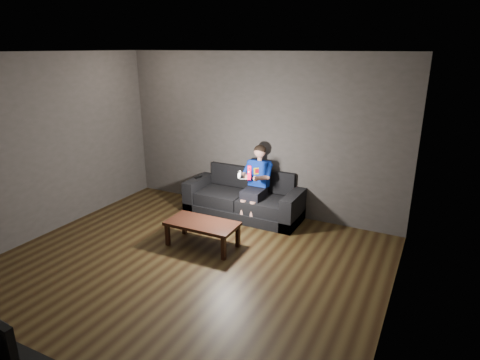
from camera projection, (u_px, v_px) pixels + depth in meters
The scene contains 11 objects.
floor at pixel (174, 276), 5.06m from camera, with size 5.00×5.00×0.00m, color black.
back_wall at pixel (258, 135), 6.75m from camera, with size 5.00×0.04×2.70m, color #34312E.
left_wall at pixel (26, 151), 5.72m from camera, with size 0.04×5.00×2.70m, color #34312E.
right_wall at pixel (396, 214), 3.55m from camera, with size 0.04×5.00×2.70m, color #34312E.
ceiling at pixel (160, 53), 4.21m from camera, with size 5.00×5.00×0.02m, color white.
sofa at pixel (245, 200), 6.89m from camera, with size 1.99×0.86×0.77m.
child at pixel (257, 178), 6.61m from camera, with size 0.49×0.60×1.20m.
wii_remote_red at pixel (249, 173), 6.11m from camera, with size 0.07×0.09×0.22m.
nunchuk_white at pixel (240, 175), 6.21m from camera, with size 0.07×0.09×0.14m.
wii_remote_black at pixel (198, 177), 7.12m from camera, with size 0.07×0.15×0.03m.
coffee_table at pixel (202, 225), 5.74m from camera, with size 1.04×0.54×0.37m.
Camera 1 is at (2.77, -3.55, 2.76)m, focal length 30.00 mm.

